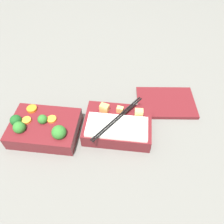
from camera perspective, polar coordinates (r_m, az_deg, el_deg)
The scene contains 4 objects.
ground_plane at distance 0.71m, azimuth -8.77°, elevation -5.54°, with size 3.00×3.00×0.00m, color slate.
bento_tray_vegetable at distance 0.71m, azimuth -17.35°, elevation -3.97°, with size 0.21×0.15×0.08m.
bento_tray_rice at distance 0.68m, azimuth 1.50°, elevation -3.51°, with size 0.21×0.19×0.08m.
bento_lid at distance 0.80m, azimuth 13.86°, elevation 2.45°, with size 0.20×0.15×0.01m, color maroon.
Camera 1 is at (0.15, -0.39, 0.57)m, focal length 35.00 mm.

